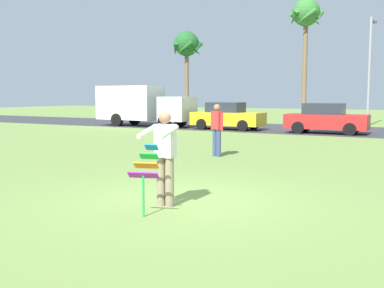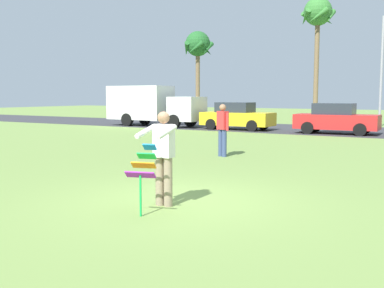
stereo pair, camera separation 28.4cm
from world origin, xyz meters
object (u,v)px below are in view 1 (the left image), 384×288
object	(u,v)px
person_kite_flyer	(165,155)
kite_held	(146,168)
parked_car_yellow	(227,116)
palm_tree_right_near	(306,18)
person_walker_near	(217,128)
streetlight_pole	(370,64)
parked_car_red	(326,119)
palm_tree_left_near	(187,47)
parked_truck_white_box	(140,105)

from	to	relation	value
person_kite_flyer	kite_held	size ratio (longest dim) A/B	1.47
parked_car_yellow	palm_tree_right_near	xyz separation A→B (m)	(1.49, 10.84, 7.06)
parked_car_yellow	person_walker_near	distance (m)	11.97
kite_held	person_walker_near	xyz separation A→B (m)	(-2.25, 7.31, 0.13)
person_kite_flyer	streetlight_pole	world-z (taller)	streetlight_pole
palm_tree_right_near	kite_held	bearing A→B (deg)	-79.36
person_walker_near	palm_tree_right_near	bearing A→B (deg)	98.40
palm_tree_right_near	person_kite_flyer	bearing A→B (deg)	-79.20
kite_held	streetlight_pole	distance (m)	25.94
palm_tree_right_near	person_walker_near	world-z (taller)	palm_tree_right_near
parked_car_yellow	kite_held	bearing A→B (deg)	-69.18
parked_car_red	streetlight_pole	distance (m)	8.16
person_walker_near	streetlight_pole	bearing A→B (deg)	83.83
person_kite_flyer	palm_tree_left_near	bearing A→B (deg)	119.10
parked_car_yellow	person_walker_near	bearing A→B (deg)	-66.82
kite_held	parked_car_red	bearing A→B (deg)	93.92
parked_car_red	streetlight_pole	xyz separation A→B (m)	(0.99, 7.43, 3.22)
person_kite_flyer	parked_car_red	distance (m)	17.70
parked_car_yellow	streetlight_pole	distance (m)	10.51
kite_held	person_walker_near	size ratio (longest dim) A/B	0.68
palm_tree_right_near	streetlight_pole	xyz separation A→B (m)	(5.22, -3.41, -3.84)
palm_tree_left_near	person_walker_near	bearing A→B (deg)	-57.84
streetlight_pole	parked_truck_white_box	bearing A→B (deg)	-150.15
parked_car_yellow	palm_tree_left_near	bearing A→B (deg)	130.50
person_walker_near	palm_tree_left_near	bearing A→B (deg)	122.16
person_kite_flyer	streetlight_pole	bearing A→B (deg)	90.50
parked_truck_white_box	person_kite_flyer	bearing A→B (deg)	-53.31
person_kite_flyer	person_walker_near	world-z (taller)	same
streetlight_pole	person_walker_near	size ratio (longest dim) A/B	4.05
palm_tree_right_near	streetlight_pole	distance (m)	7.32
streetlight_pole	palm_tree_left_near	bearing A→B (deg)	171.13
parked_truck_white_box	palm_tree_right_near	xyz separation A→B (m)	(7.73, 10.84, 6.43)
parked_car_red	palm_tree_left_near	xyz separation A→B (m)	(-14.06, 9.78, 5.28)
palm_tree_left_near	streetlight_pole	size ratio (longest dim) A/B	1.06
parked_car_red	palm_tree_left_near	distance (m)	17.92
person_kite_flyer	streetlight_pole	size ratio (longest dim) A/B	0.25
palm_tree_left_near	streetlight_pole	distance (m)	15.37
kite_held	parked_truck_white_box	xyz separation A→B (m)	(-13.20, 18.31, 0.61)
palm_tree_left_near	streetlight_pole	world-z (taller)	palm_tree_left_near
person_kite_flyer	person_walker_near	distance (m)	7.02
person_kite_flyer	kite_held	bearing A→B (deg)	-86.38
parked_truck_white_box	streetlight_pole	world-z (taller)	streetlight_pole
kite_held	parked_car_red	xyz separation A→B (m)	(-1.25, 18.31, -0.02)
parked_car_yellow	palm_tree_left_near	size ratio (longest dim) A/B	0.57
streetlight_pole	person_walker_near	bearing A→B (deg)	-96.17
palm_tree_left_near	person_walker_near	distance (m)	25.07
parked_truck_white_box	parked_car_red	size ratio (longest dim) A/B	1.58
palm_tree_right_near	person_walker_near	bearing A→B (deg)	-81.60
kite_held	person_walker_near	world-z (taller)	person_walker_near
parked_car_red	palm_tree_left_near	size ratio (longest dim) A/B	0.58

